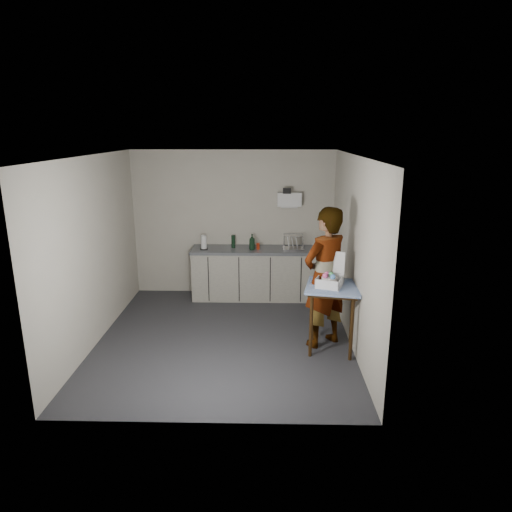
{
  "coord_description": "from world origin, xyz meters",
  "views": [
    {
      "loc": [
        0.6,
        -6.07,
        2.92
      ],
      "look_at": [
        0.45,
        0.45,
        1.12
      ],
      "focal_mm": 32.0,
      "sensor_mm": 36.0,
      "label": 1
    }
  ],
  "objects_px": {
    "dish_rack": "(293,246)",
    "bakery_box": "(330,279)",
    "dark_bottle": "(233,241)",
    "side_table": "(333,294)",
    "soap_bottle": "(252,242)",
    "soda_can": "(258,246)",
    "kitchen_counter": "(255,275)",
    "standing_man": "(325,278)",
    "paper_towel": "(204,243)"
  },
  "relations": [
    {
      "from": "dish_rack",
      "to": "side_table",
      "type": "bearing_deg",
      "value": -77.75
    },
    {
      "from": "side_table",
      "to": "bakery_box",
      "type": "xyz_separation_m",
      "value": [
        -0.06,
        -0.01,
        0.22
      ]
    },
    {
      "from": "side_table",
      "to": "paper_towel",
      "type": "distance_m",
      "value": 2.79
    },
    {
      "from": "paper_towel",
      "to": "bakery_box",
      "type": "bearing_deg",
      "value": -45.16
    },
    {
      "from": "standing_man",
      "to": "dark_bottle",
      "type": "distance_m",
      "value": 2.34
    },
    {
      "from": "side_table",
      "to": "paper_towel",
      "type": "xyz_separation_m",
      "value": [
        -1.99,
        1.94,
        0.22
      ]
    },
    {
      "from": "soda_can",
      "to": "side_table",
      "type": "bearing_deg",
      "value": -61.92
    },
    {
      "from": "side_table",
      "to": "soap_bottle",
      "type": "relative_size",
      "value": 3.31
    },
    {
      "from": "dark_bottle",
      "to": "kitchen_counter",
      "type": "bearing_deg",
      "value": -7.0
    },
    {
      "from": "soap_bottle",
      "to": "paper_towel",
      "type": "bearing_deg",
      "value": 178.83
    },
    {
      "from": "soap_bottle",
      "to": "paper_towel",
      "type": "relative_size",
      "value": 1.12
    },
    {
      "from": "standing_man",
      "to": "bakery_box",
      "type": "xyz_separation_m",
      "value": [
        0.04,
        -0.17,
        0.04
      ]
    },
    {
      "from": "side_table",
      "to": "dark_bottle",
      "type": "distance_m",
      "value": 2.55
    },
    {
      "from": "dark_bottle",
      "to": "paper_towel",
      "type": "xyz_separation_m",
      "value": [
        -0.51,
        -0.12,
        0.0
      ]
    },
    {
      "from": "side_table",
      "to": "bakery_box",
      "type": "height_order",
      "value": "bakery_box"
    },
    {
      "from": "side_table",
      "to": "bakery_box",
      "type": "relative_size",
      "value": 2.09
    },
    {
      "from": "dark_bottle",
      "to": "paper_towel",
      "type": "relative_size",
      "value": 0.91
    },
    {
      "from": "bakery_box",
      "to": "side_table",
      "type": "bearing_deg",
      "value": 28.27
    },
    {
      "from": "soda_can",
      "to": "dish_rack",
      "type": "relative_size",
      "value": 0.3
    },
    {
      "from": "kitchen_counter",
      "to": "soap_bottle",
      "type": "distance_m",
      "value": 0.63
    },
    {
      "from": "bakery_box",
      "to": "dark_bottle",
      "type": "bearing_deg",
      "value": 145.89
    },
    {
      "from": "kitchen_counter",
      "to": "side_table",
      "type": "height_order",
      "value": "side_table"
    },
    {
      "from": "kitchen_counter",
      "to": "dish_rack",
      "type": "relative_size",
      "value": 6.16
    },
    {
      "from": "dark_bottle",
      "to": "dish_rack",
      "type": "bearing_deg",
      "value": -3.05
    },
    {
      "from": "standing_man",
      "to": "bakery_box",
      "type": "bearing_deg",
      "value": 67.21
    },
    {
      "from": "dark_bottle",
      "to": "bakery_box",
      "type": "bearing_deg",
      "value": -55.27
    },
    {
      "from": "standing_man",
      "to": "dark_bottle",
      "type": "xyz_separation_m",
      "value": [
        -1.39,
        1.89,
        0.04
      ]
    },
    {
      "from": "paper_towel",
      "to": "dish_rack",
      "type": "height_order",
      "value": "dish_rack"
    },
    {
      "from": "dish_rack",
      "to": "bakery_box",
      "type": "distance_m",
      "value": 2.04
    },
    {
      "from": "kitchen_counter",
      "to": "bakery_box",
      "type": "distance_m",
      "value": 2.35
    },
    {
      "from": "soap_bottle",
      "to": "paper_towel",
      "type": "xyz_separation_m",
      "value": [
        -0.84,
        0.02,
        -0.02
      ]
    },
    {
      "from": "side_table",
      "to": "paper_towel",
      "type": "bearing_deg",
      "value": 146.19
    },
    {
      "from": "side_table",
      "to": "dark_bottle",
      "type": "bearing_deg",
      "value": 136.29
    },
    {
      "from": "kitchen_counter",
      "to": "soda_can",
      "type": "xyz_separation_m",
      "value": [
        0.05,
        -0.05,
        0.54
      ]
    },
    {
      "from": "soda_can",
      "to": "dish_rack",
      "type": "xyz_separation_m",
      "value": [
        0.61,
        0.04,
        0.0
      ]
    },
    {
      "from": "dish_rack",
      "to": "bakery_box",
      "type": "xyz_separation_m",
      "value": [
        0.38,
        -2.01,
        0.06
      ]
    },
    {
      "from": "paper_towel",
      "to": "bakery_box",
      "type": "xyz_separation_m",
      "value": [
        1.94,
        -1.95,
        -0.01
      ]
    },
    {
      "from": "kitchen_counter",
      "to": "paper_towel",
      "type": "distance_m",
      "value": 1.08
    },
    {
      "from": "bakery_box",
      "to": "kitchen_counter",
      "type": "bearing_deg",
      "value": 138.52
    },
    {
      "from": "kitchen_counter",
      "to": "soap_bottle",
      "type": "bearing_deg",
      "value": -120.44
    },
    {
      "from": "side_table",
      "to": "soap_bottle",
      "type": "xyz_separation_m",
      "value": [
        -1.15,
        1.92,
        0.24
      ]
    },
    {
      "from": "side_table",
      "to": "dish_rack",
      "type": "relative_size",
      "value": 2.54
    },
    {
      "from": "side_table",
      "to": "standing_man",
      "type": "distance_m",
      "value": 0.26
    },
    {
      "from": "soda_can",
      "to": "dark_bottle",
      "type": "height_order",
      "value": "dark_bottle"
    },
    {
      "from": "soap_bottle",
      "to": "bakery_box",
      "type": "height_order",
      "value": "bakery_box"
    },
    {
      "from": "dark_bottle",
      "to": "bakery_box",
      "type": "distance_m",
      "value": 2.51
    },
    {
      "from": "dark_bottle",
      "to": "dish_rack",
      "type": "distance_m",
      "value": 1.06
    },
    {
      "from": "dark_bottle",
      "to": "bakery_box",
      "type": "xyz_separation_m",
      "value": [
        1.43,
        -2.06,
        -0.0
      ]
    },
    {
      "from": "dish_rack",
      "to": "bakery_box",
      "type": "relative_size",
      "value": 0.82
    },
    {
      "from": "side_table",
      "to": "soda_can",
      "type": "distance_m",
      "value": 2.23
    }
  ]
}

